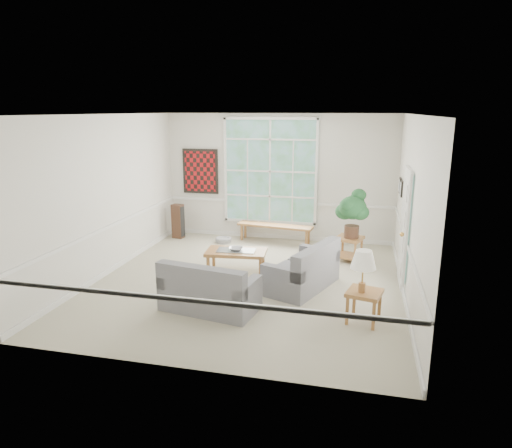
{
  "coord_description": "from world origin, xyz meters",
  "views": [
    {
      "loc": [
        1.93,
        -7.65,
        3.08
      ],
      "look_at": [
        0.1,
        0.2,
        1.05
      ],
      "focal_mm": 32.0,
      "sensor_mm": 36.0,
      "label": 1
    }
  ],
  "objects_px": {
    "loveseat_front": "(210,285)",
    "side_table": "(364,306)",
    "coffee_table": "(236,261)",
    "end_table": "(349,249)",
    "loveseat_right": "(302,266)"
  },
  "relations": [
    {
      "from": "loveseat_front",
      "to": "coffee_table",
      "type": "xyz_separation_m",
      "value": [
        -0.06,
        1.76,
        -0.18
      ]
    },
    {
      "from": "coffee_table",
      "to": "side_table",
      "type": "distance_m",
      "value": 2.94
    },
    {
      "from": "loveseat_right",
      "to": "loveseat_front",
      "type": "height_order",
      "value": "loveseat_right"
    },
    {
      "from": "loveseat_right",
      "to": "end_table",
      "type": "xyz_separation_m",
      "value": [
        0.76,
        1.69,
        -0.15
      ]
    },
    {
      "from": "loveseat_right",
      "to": "coffee_table",
      "type": "height_order",
      "value": "loveseat_right"
    },
    {
      "from": "end_table",
      "to": "loveseat_front",
      "type": "bearing_deg",
      "value": -124.94
    },
    {
      "from": "coffee_table",
      "to": "side_table",
      "type": "bearing_deg",
      "value": -40.27
    },
    {
      "from": "loveseat_front",
      "to": "side_table",
      "type": "xyz_separation_m",
      "value": [
        2.36,
        0.09,
        -0.15
      ]
    },
    {
      "from": "coffee_table",
      "to": "end_table",
      "type": "distance_m",
      "value": 2.41
    },
    {
      "from": "loveseat_front",
      "to": "side_table",
      "type": "distance_m",
      "value": 2.37
    },
    {
      "from": "loveseat_right",
      "to": "end_table",
      "type": "relative_size",
      "value": 2.91
    },
    {
      "from": "loveseat_front",
      "to": "end_table",
      "type": "bearing_deg",
      "value": 65.01
    },
    {
      "from": "end_table",
      "to": "side_table",
      "type": "bearing_deg",
      "value": -83.7
    },
    {
      "from": "loveseat_front",
      "to": "coffee_table",
      "type": "relative_size",
      "value": 1.28
    },
    {
      "from": "coffee_table",
      "to": "side_table",
      "type": "height_order",
      "value": "side_table"
    }
  ]
}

